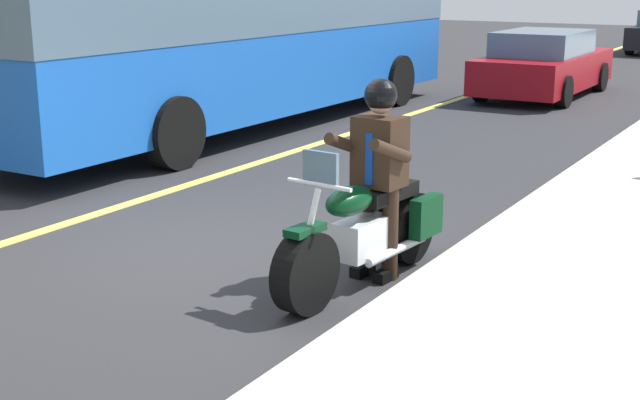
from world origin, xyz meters
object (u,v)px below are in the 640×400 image
motorcycle_main (366,232)px  rider_main (379,161)px  car_dark (544,64)px  bus_near (241,16)px

motorcycle_main → rider_main: size_ratio=1.28×
car_dark → bus_near: bearing=-27.4°
rider_main → car_dark: 12.21m
motorcycle_main → rider_main: bearing=175.6°
motorcycle_main → bus_near: (-5.82, -5.51, 1.42)m
motorcycle_main → car_dark: (-12.19, -2.20, 0.24)m
motorcycle_main → car_dark: size_ratio=0.48×
bus_near → car_dark: bus_near is taller
motorcycle_main → bus_near: 8.14m
rider_main → car_dark: rider_main is taller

